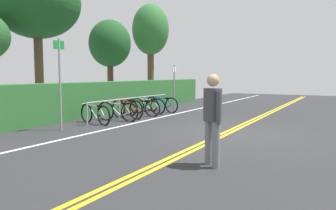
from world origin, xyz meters
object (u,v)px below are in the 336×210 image
object	(u,v)px
bicycle_1	(117,111)
bicycle_2	(127,109)
bike_rack	(133,102)
bicycle_0	(95,114)
tree_far_right	(110,44)
tree_extra	(151,31)
bicycle_4	(147,106)
tree_mid	(37,3)
sign_post_far	(174,83)
bicycle_5	(162,104)
sign_post_near	(60,76)
pedestrian	(213,114)
bicycle_3	(141,108)

from	to	relation	value
bicycle_1	bicycle_2	size ratio (longest dim) A/B	0.99
bike_rack	bicycle_0	size ratio (longest dim) A/B	3.19
tree_far_right	tree_extra	xyz separation A→B (m)	(2.42, -0.95, 0.88)
bicycle_4	tree_extra	xyz separation A→B (m)	(4.70, 2.69, 3.68)
bicycle_0	tree_mid	distance (m)	5.28
sign_post_far	bicycle_0	bearing A→B (deg)	176.51
bicycle_1	tree_mid	world-z (taller)	tree_mid
bicycle_0	bicycle_1	world-z (taller)	bicycle_1
tree_extra	bicycle_0	bearing A→B (deg)	-161.20
bicycle_5	tree_extra	world-z (taller)	tree_extra
bicycle_0	bicycle_1	xyz separation A→B (m)	(0.90, -0.22, 0.01)
bike_rack	tree_extra	size ratio (longest dim) A/B	0.92
bicycle_2	sign_post_far	world-z (taller)	sign_post_far
tree_mid	bicycle_5	bearing A→B (deg)	-47.20
bike_rack	bicycle_2	world-z (taller)	bike_rack
bicycle_2	tree_mid	bearing A→B (deg)	104.09
bicycle_0	sign_post_near	xyz separation A→B (m)	(-1.44, 0.02, 1.23)
sign_post_far	tree_mid	size ratio (longest dim) A/B	0.35
pedestrian	sign_post_far	xyz separation A→B (m)	(7.97, 4.86, 0.30)
bicycle_4	sign_post_far	bearing A→B (deg)	-9.76
bicycle_0	bicycle_2	bearing A→B (deg)	-3.72
sign_post_far	tree_extra	distance (m)	5.02
bicycle_1	bicycle_3	world-z (taller)	bicycle_1
bicycle_1	bike_rack	bearing A→B (deg)	6.79
bike_rack	bicycle_2	xyz separation A→B (m)	(-0.39, -0.02, -0.22)
sign_post_far	tree_far_right	bearing A→B (deg)	82.92
tree_extra	bicycle_2	bearing A→B (deg)	-155.95
tree_extra	pedestrian	bearing A→B (deg)	-144.16
bicycle_1	bicycle_2	distance (m)	0.74
bicycle_2	bicycle_4	size ratio (longest dim) A/B	1.02
bicycle_2	tree_far_right	xyz separation A→B (m)	(3.85, 3.75, 2.78)
bike_rack	sign_post_far	distance (m)	3.04
bicycle_1	tree_extra	size ratio (longest dim) A/B	0.30
bicycle_2	pedestrian	world-z (taller)	pedestrian
bicycle_4	sign_post_far	size ratio (longest dim) A/B	0.81
bicycle_5	sign_post_near	distance (m)	5.65
bicycle_0	sign_post_far	size ratio (longest dim) A/B	0.79
bicycle_0	bicycle_2	world-z (taller)	bicycle_2
sign_post_far	tree_mid	world-z (taller)	tree_mid
bicycle_2	tree_mid	world-z (taller)	tree_mid
bicycle_3	pedestrian	distance (m)	7.40
bicycle_1	tree_extra	world-z (taller)	tree_extra
pedestrian	tree_mid	bearing A→B (deg)	66.45
bicycle_1	tree_mid	size ratio (longest dim) A/B	0.29
bicycle_1	bicycle_2	world-z (taller)	bicycle_2
bike_rack	pedestrian	world-z (taller)	pedestrian
bike_rack	bicycle_3	bearing A→B (deg)	-12.63
bicycle_4	pedestrian	xyz separation A→B (m)	(-6.18, -5.17, 0.60)
bicycle_0	sign_post_far	bearing A→B (deg)	-3.49
bicycle_3	bike_rack	bearing A→B (deg)	167.37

